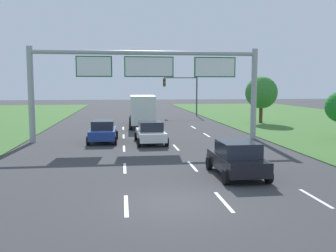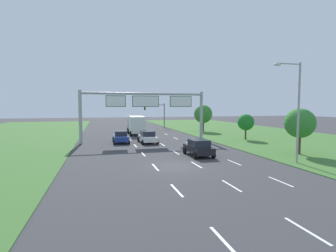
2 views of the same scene
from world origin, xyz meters
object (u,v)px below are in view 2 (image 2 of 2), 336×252
at_px(box_truck, 136,124).
at_px(roadside_tree_far, 203,114).
at_px(car_near_red, 148,137).
at_px(car_mid_lane, 121,137).
at_px(traffic_light_mast, 156,111).
at_px(street_lamp, 295,104).
at_px(car_lead_silver, 199,147).
at_px(sign_gantry, 146,106).
at_px(roadside_tree_near, 300,123).
at_px(roadside_tree_mid, 246,122).

bearing_deg(box_truck, roadside_tree_far, 7.98).
distance_m(car_near_red, car_mid_lane, 3.62).
relative_size(traffic_light_mast, street_lamp, 0.66).
height_order(car_lead_silver, sign_gantry, sign_gantry).
xyz_separation_m(roadside_tree_near, roadside_tree_far, (0.04, 25.34, 0.23)).
distance_m(car_lead_silver, box_truck, 22.02).
xyz_separation_m(car_near_red, car_lead_silver, (3.21, -10.38, 0.02)).
height_order(sign_gantry, traffic_light_mast, sign_gantry).
height_order(car_mid_lane, roadside_tree_near, roadside_tree_near).
bearing_deg(car_near_red, box_truck, 88.35).
bearing_deg(roadside_tree_near, car_lead_silver, 168.65).
relative_size(car_lead_silver, roadside_tree_near, 0.86).
height_order(box_truck, street_lamp, street_lamp).
height_order(car_near_red, roadside_tree_mid, roadside_tree_mid).
bearing_deg(car_mid_lane, traffic_light_mast, 67.90).
bearing_deg(box_truck, car_near_red, -88.89).
xyz_separation_m(car_lead_silver, sign_gantry, (-3.16, 11.79, 4.14)).
bearing_deg(box_truck, street_lamp, -69.23).
bearing_deg(roadside_tree_mid, car_near_red, 178.46).
distance_m(car_lead_silver, car_mid_lane, 13.27).
relative_size(car_mid_lane, traffic_light_mast, 0.75).
height_order(traffic_light_mast, roadside_tree_near, traffic_light_mast).
relative_size(roadside_tree_near, roadside_tree_far, 0.90).
bearing_deg(car_near_red, roadside_tree_far, 42.82).
height_order(roadside_tree_near, roadside_tree_far, roadside_tree_far).
xyz_separation_m(traffic_light_mast, roadside_tree_near, (6.93, -36.34, -0.69)).
distance_m(traffic_light_mast, street_lamp, 39.89).
height_order(car_near_red, traffic_light_mast, traffic_light_mast).
distance_m(car_lead_silver, roadside_tree_mid, 15.14).
bearing_deg(roadside_tree_far, street_lamp, -97.14).
bearing_deg(sign_gantry, car_near_red, -91.96).
bearing_deg(car_lead_silver, roadside_tree_far, 65.99).
height_order(street_lamp, roadside_tree_near, street_lamp).
bearing_deg(roadside_tree_far, sign_gantry, -138.84).
relative_size(car_mid_lane, roadside_tree_far, 0.81).
bearing_deg(box_truck, roadside_tree_mid, -37.99).
distance_m(car_mid_lane, box_truck, 10.91).
relative_size(car_near_red, roadside_tree_far, 0.85).
bearing_deg(car_lead_silver, car_mid_lane, 119.43).
xyz_separation_m(car_lead_silver, roadside_tree_mid, (11.24, 9.99, 1.74)).
distance_m(car_lead_silver, traffic_light_mast, 34.60).
xyz_separation_m(car_near_red, roadside_tree_mid, (14.45, -0.39, 1.76)).
bearing_deg(car_lead_silver, traffic_light_mast, 84.17).
relative_size(sign_gantry, roadside_tree_far, 3.32).
xyz_separation_m(street_lamp, roadside_tree_mid, (4.79, 15.38, -2.52)).
bearing_deg(box_truck, car_lead_silver, -80.43).
xyz_separation_m(box_truck, roadside_tree_far, (13.23, 1.56, 1.69)).
bearing_deg(sign_gantry, traffic_light_mast, 74.53).
bearing_deg(car_mid_lane, roadside_tree_far, 36.34).
bearing_deg(roadside_tree_far, traffic_light_mast, 122.36).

